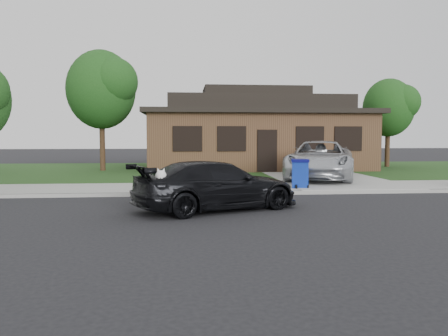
{
  "coord_description": "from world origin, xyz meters",
  "views": [
    {
      "loc": [
        -0.16,
        -10.71,
        1.93
      ],
      "look_at": [
        0.89,
        0.8,
        1.1
      ],
      "focal_mm": 35.0,
      "sensor_mm": 36.0,
      "label": 1
    }
  ],
  "objects": [
    {
      "name": "sedan",
      "position": [
        0.68,
        0.69,
        0.65
      ],
      "size": [
        4.82,
        3.43,
        1.3
      ],
      "rotation": [
        0.0,
        0.0,
        1.98
      ],
      "color": "black",
      "rests_on": "ground"
    },
    {
      "name": "house",
      "position": [
        4.0,
        15.0,
        2.13
      ],
      "size": [
        12.6,
        8.6,
        4.65
      ],
      "color": "#422B1C",
      "rests_on": "ground"
    },
    {
      "name": "curb",
      "position": [
        0.0,
        3.5,
        0.06
      ],
      "size": [
        60.0,
        0.12,
        0.12
      ],
      "primitive_type": "cube",
      "color": "gray",
      "rests_on": "ground"
    },
    {
      "name": "tree_1",
      "position": [
        12.14,
        14.4,
        3.71
      ],
      "size": [
        3.15,
        3.0,
        5.25
      ],
      "color": "#332114",
      "rests_on": "ground"
    },
    {
      "name": "tree_0",
      "position": [
        -4.34,
        12.88,
        4.48
      ],
      "size": [
        3.78,
        3.6,
        6.34
      ],
      "color": "#332114",
      "rests_on": "ground"
    },
    {
      "name": "minivan",
      "position": [
        5.62,
        7.43,
        0.95
      ],
      "size": [
        4.54,
        6.37,
        1.61
      ],
      "primitive_type": "imported",
      "rotation": [
        0.0,
        0.0,
        -0.36
      ],
      "color": "#B9BCC1",
      "rests_on": "driveway"
    },
    {
      "name": "recycling_bin",
      "position": [
        3.93,
        4.41,
        0.63
      ],
      "size": [
        0.73,
        0.73,
        1.02
      ],
      "rotation": [
        0.0,
        0.0,
        -0.22
      ],
      "color": "navy",
      "rests_on": "sidewalk"
    },
    {
      "name": "sidewalk",
      "position": [
        0.0,
        5.0,
        0.06
      ],
      "size": [
        60.0,
        3.0,
        0.12
      ],
      "primitive_type": "cube",
      "color": "gray",
      "rests_on": "ground"
    },
    {
      "name": "lawn",
      "position": [
        0.0,
        13.0,
        0.07
      ],
      "size": [
        60.0,
        13.0,
        0.13
      ],
      "primitive_type": "cube",
      "color": "#193814",
      "rests_on": "ground"
    },
    {
      "name": "driveway",
      "position": [
        6.0,
        10.0,
        0.07
      ],
      "size": [
        4.5,
        13.0,
        0.14
      ],
      "primitive_type": "cube",
      "color": "gray",
      "rests_on": "ground"
    },
    {
      "name": "ground",
      "position": [
        0.0,
        0.0,
        0.0
      ],
      "size": [
        120.0,
        120.0,
        0.0
      ],
      "primitive_type": "plane",
      "color": "black",
      "rests_on": "ground"
    }
  ]
}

